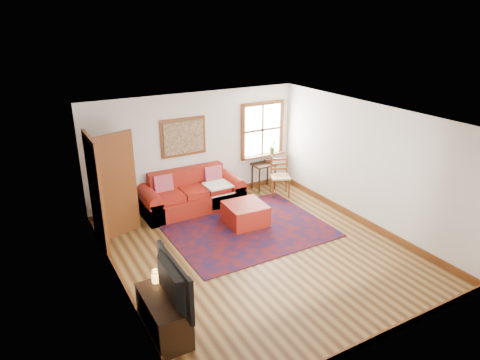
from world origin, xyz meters
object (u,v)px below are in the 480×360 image
red_ottoman (245,214)px  media_cabinet (164,315)px  side_table (264,168)px  red_leather_sofa (192,196)px  ladder_back_chair (280,175)px

red_ottoman → media_cabinet: size_ratio=0.76×
side_table → media_cabinet: side_table is taller
red_leather_sofa → red_ottoman: size_ratio=2.86×
red_leather_sofa → red_ottoman: (0.66, -1.24, -0.07)m
side_table → media_cabinet: (-3.93, -3.70, -0.26)m
ladder_back_chair → red_ottoman: bearing=-147.6°
red_leather_sofa → media_cabinet: red_leather_sofa is taller
red_leather_sofa → media_cabinet: 4.00m
side_table → media_cabinet: size_ratio=0.65×
red_ottoman → red_leather_sofa: bearing=121.0°
side_table → ladder_back_chair: 0.50m
side_table → media_cabinet: bearing=-136.8°
red_ottoman → ladder_back_chair: size_ratio=0.83×
side_table → media_cabinet: 5.40m
ladder_back_chair → side_table: bearing=107.0°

